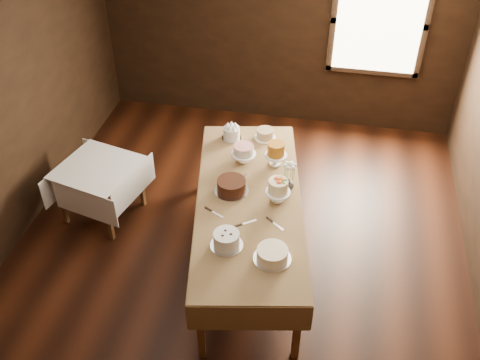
% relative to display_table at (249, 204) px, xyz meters
% --- Properties ---
extents(floor, '(5.00, 6.00, 0.01)m').
position_rel_display_table_xyz_m(floor, '(-0.12, -0.05, -0.77)').
color(floor, black).
rests_on(floor, ground).
extents(ceiling, '(5.00, 6.00, 0.01)m').
position_rel_display_table_xyz_m(ceiling, '(-0.12, -0.05, 2.03)').
color(ceiling, beige).
rests_on(ceiling, wall_back).
extents(wall_back, '(5.00, 0.02, 2.80)m').
position_rel_display_table_xyz_m(wall_back, '(-0.12, 2.95, 0.63)').
color(wall_back, black).
rests_on(wall_back, ground).
extents(window, '(1.10, 0.05, 1.30)m').
position_rel_display_table_xyz_m(window, '(1.18, 2.89, 0.83)').
color(window, '#FFEABF').
rests_on(window, wall_back).
extents(display_table, '(1.53, 2.85, 0.84)m').
position_rel_display_table_xyz_m(display_table, '(0.00, 0.00, 0.00)').
color(display_table, '#513217').
rests_on(display_table, ground).
extents(side_table, '(1.01, 1.01, 0.70)m').
position_rel_display_table_xyz_m(side_table, '(-1.82, 0.38, -0.15)').
color(side_table, '#513217').
rests_on(side_table, ground).
extents(cake_meringue, '(0.27, 0.27, 0.15)m').
position_rel_display_table_xyz_m(cake_meringue, '(-0.40, 1.04, 0.13)').
color(cake_meringue, silver).
rests_on(cake_meringue, display_table).
extents(cake_speckled, '(0.25, 0.25, 0.12)m').
position_rel_display_table_xyz_m(cake_speckled, '(-0.01, 1.12, 0.12)').
color(cake_speckled, white).
rests_on(cake_speckled, display_table).
extents(cake_lattice, '(0.31, 0.31, 0.21)m').
position_rel_display_table_xyz_m(cake_lattice, '(-0.18, 0.63, 0.16)').
color(cake_lattice, white).
rests_on(cake_lattice, display_table).
extents(cake_caramel, '(0.26, 0.26, 0.28)m').
position_rel_display_table_xyz_m(cake_caramel, '(0.18, 0.64, 0.18)').
color(cake_caramel, white).
rests_on(cake_caramel, display_table).
extents(cake_chocolate, '(0.38, 0.38, 0.14)m').
position_rel_display_table_xyz_m(cake_chocolate, '(-0.20, 0.09, 0.13)').
color(cake_chocolate, silver).
rests_on(cake_chocolate, display_table).
extents(cake_flowers, '(0.26, 0.26, 0.26)m').
position_rel_display_table_xyz_m(cake_flowers, '(0.29, 0.04, 0.18)').
color(cake_flowers, white).
rests_on(cake_flowers, display_table).
extents(cake_swirl, '(0.34, 0.34, 0.15)m').
position_rel_display_table_xyz_m(cake_swirl, '(-0.08, -0.69, 0.14)').
color(cake_swirl, silver).
rests_on(cake_swirl, display_table).
extents(cake_cream, '(0.38, 0.38, 0.12)m').
position_rel_display_table_xyz_m(cake_cream, '(0.36, -0.77, 0.12)').
color(cake_cream, silver).
rests_on(cake_cream, display_table).
extents(cake_server_a, '(0.21, 0.16, 0.01)m').
position_rel_display_table_xyz_m(cake_server_a, '(0.07, -0.34, 0.07)').
color(cake_server_a, silver).
rests_on(cake_server_a, display_table).
extents(cake_server_b, '(0.20, 0.17, 0.01)m').
position_rel_display_table_xyz_m(cake_server_b, '(0.35, -0.34, 0.07)').
color(cake_server_b, silver).
rests_on(cake_server_b, display_table).
extents(cake_server_c, '(0.03, 0.24, 0.01)m').
position_rel_display_table_xyz_m(cake_server_c, '(-0.11, 0.33, 0.07)').
color(cake_server_c, silver).
rests_on(cake_server_c, display_table).
extents(cake_server_d, '(0.18, 0.20, 0.01)m').
position_rel_display_table_xyz_m(cake_server_d, '(0.29, 0.35, 0.07)').
color(cake_server_d, silver).
rests_on(cake_server_d, display_table).
extents(cake_server_e, '(0.22, 0.14, 0.01)m').
position_rel_display_table_xyz_m(cake_server_e, '(-0.26, -0.29, 0.07)').
color(cake_server_e, silver).
rests_on(cake_server_e, display_table).
extents(flower_vase, '(0.14, 0.14, 0.12)m').
position_rel_display_table_xyz_m(flower_vase, '(0.37, 0.25, 0.12)').
color(flower_vase, '#2D2823').
rests_on(flower_vase, display_table).
extents(flower_bouquet, '(0.14, 0.14, 0.20)m').
position_rel_display_table_xyz_m(flower_bouquet, '(0.37, 0.25, 0.30)').
color(flower_bouquet, white).
rests_on(flower_bouquet, flower_vase).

